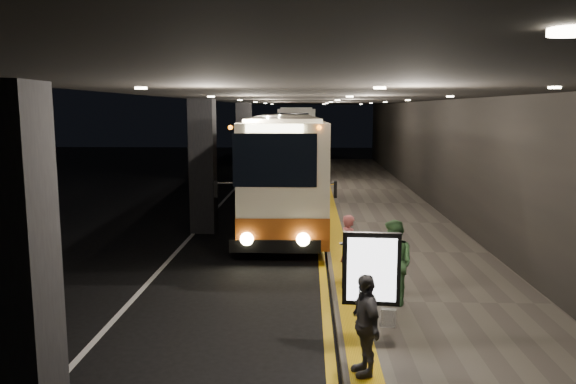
{
  "coord_description": "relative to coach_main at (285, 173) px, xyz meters",
  "views": [
    {
      "loc": [
        1.97,
        -14.31,
        4.08
      ],
      "look_at": [
        1.39,
        1.67,
        1.7
      ],
      "focal_mm": 35.0,
      "sensor_mm": 36.0,
      "label": 1
    }
  ],
  "objects": [
    {
      "name": "passenger_boarding",
      "position": [
        1.81,
        -7.38,
        -0.87
      ],
      "size": [
        0.55,
        0.65,
        1.52
      ],
      "primitive_type": "imported",
      "rotation": [
        0.0,
        0.0,
        1.95
      ],
      "color": "#BC5757",
      "rests_on": "sidewalk"
    },
    {
      "name": "info_sign",
      "position": [
        1.88,
        -11.22,
        -0.3
      ],
      "size": [
        0.93,
        0.18,
        1.97
      ],
      "rotation": [
        0.0,
        0.0,
        -0.07
      ],
      "color": "black",
      "rests_on": "sidewalk"
    },
    {
      "name": "canopy",
      "position": [
        1.38,
        -0.73,
        2.82
      ],
      "size": [
        9.0,
        50.0,
        0.4
      ],
      "primitive_type": "cube",
      "color": "black",
      "rests_on": "support_columns"
    },
    {
      "name": "ground",
      "position": [
        -1.12,
        -5.73,
        -1.78
      ],
      "size": [
        90.0,
        90.0,
        0.0
      ],
      "primitive_type": "plane",
      "color": "black"
    },
    {
      "name": "coach_second",
      "position": [
        -0.13,
        10.91,
        -0.05
      ],
      "size": [
        3.09,
        11.59,
        3.6
      ],
      "rotation": [
        0.0,
        0.0,
        0.06
      ],
      "color": "beige",
      "rests_on": "ground"
    },
    {
      "name": "coach_third",
      "position": [
        -0.3,
        26.3,
        0.16
      ],
      "size": [
        3.28,
        12.98,
        4.05
      ],
      "rotation": [
        0.0,
        0.0,
        0.05
      ],
      "color": "beige",
      "rests_on": "ground"
    },
    {
      "name": "coach_main",
      "position": [
        0.0,
        0.0,
        0.0
      ],
      "size": [
        2.85,
        11.97,
        3.71
      ],
      "rotation": [
        0.0,
        0.0,
        0.03
      ],
      "color": "beige",
      "rests_on": "ground"
    },
    {
      "name": "stanchion_post",
      "position": [
        1.63,
        -8.09,
        -1.12
      ],
      "size": [
        0.05,
        0.05,
        1.02
      ],
      "primitive_type": "cylinder",
      "color": "black",
      "rests_on": "sidewalk"
    },
    {
      "name": "passenger_waiting_green",
      "position": [
        2.6,
        -9.02,
        -0.77
      ],
      "size": [
        0.9,
        0.98,
        1.72
      ],
      "primitive_type": "imported",
      "rotation": [
        0.0,
        0.0,
        -0.96
      ],
      "color": "#3B6A3B",
      "rests_on": "sidewalk"
    },
    {
      "name": "kerb_stripe_yellow",
      "position": [
        1.23,
        -0.73,
        -1.77
      ],
      "size": [
        0.18,
        50.0,
        0.01
      ],
      "primitive_type": "cube",
      "color": "gold",
      "rests_on": "ground"
    },
    {
      "name": "passenger_waiting_grey",
      "position": [
        1.71,
        -12.09,
        -0.86
      ],
      "size": [
        0.68,
        0.99,
        1.54
      ],
      "primitive_type": "imported",
      "rotation": [
        0.0,
        0.0,
        -1.31
      ],
      "color": "#535258",
      "rests_on": "sidewalk"
    },
    {
      "name": "lane_line_white",
      "position": [
        -2.92,
        -0.73,
        -1.77
      ],
      "size": [
        0.12,
        50.0,
        0.01
      ],
      "primitive_type": "cube",
      "color": "silver",
      "rests_on": "ground"
    },
    {
      "name": "tactile_strip",
      "position": [
        1.73,
        -0.73,
        -1.62
      ],
      "size": [
        0.5,
        50.0,
        0.01
      ],
      "primitive_type": "cube",
      "color": "gold",
      "rests_on": "sidewalk"
    },
    {
      "name": "bag_polka",
      "position": [
        2.32,
        -10.24,
        -1.46
      ],
      "size": [
        0.29,
        0.17,
        0.33
      ],
      "primitive_type": "cube",
      "rotation": [
        0.0,
        0.0,
        -0.19
      ],
      "color": "black",
      "rests_on": "sidewalk"
    },
    {
      "name": "terminal_wall",
      "position": [
        5.88,
        -0.73,
        1.22
      ],
      "size": [
        0.1,
        50.0,
        6.0
      ],
      "primitive_type": "cube",
      "color": "black",
      "rests_on": "ground"
    },
    {
      "name": "sidewalk",
      "position": [
        3.63,
        -0.73,
        -1.7
      ],
      "size": [
        4.5,
        50.0,
        0.15
      ],
      "primitive_type": "cube",
      "color": "#514C44",
      "rests_on": "ground"
    },
    {
      "name": "support_columns",
      "position": [
        -2.62,
        -1.73,
        0.42
      ],
      "size": [
        0.8,
        24.8,
        4.4
      ],
      "color": "black",
      "rests_on": "ground"
    }
  ]
}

